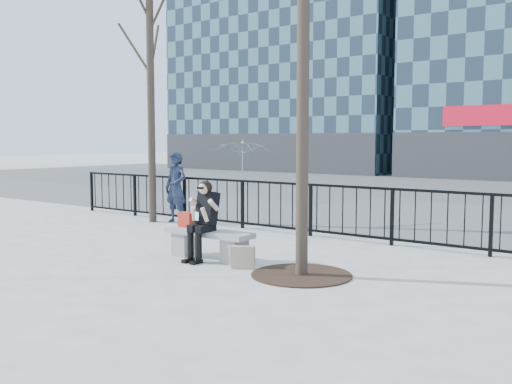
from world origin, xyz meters
The scene contains 12 objects.
ground centered at (0.00, 0.00, 0.00)m, with size 120.00×120.00×0.00m, color gray.
street_surface centered at (0.00, 15.00, 0.00)m, with size 60.00×23.00×0.01m, color #474747.
railing centered at (0.00, 3.00, 0.55)m, with size 14.00×0.06×1.10m.
building_left centered at (-15.00, 27.00, 11.30)m, with size 16.20×10.20×22.60m.
tree_left centered at (-4.00, 2.50, 4.86)m, with size 2.80×2.80×6.50m.
tree_grate centered at (1.90, -0.10, 0.01)m, with size 1.50×1.50×0.02m, color black.
bench_main centered at (0.00, 0.00, 0.30)m, with size 1.65×0.46×0.49m.
seated_woman centered at (0.00, -0.16, 0.67)m, with size 0.50×0.64×1.34m.
handbag centered at (-0.53, 0.02, 0.62)m, with size 0.32×0.15×0.26m, color #A82314.
shopping_bag centered at (0.91, -0.23, 0.18)m, with size 0.37×0.14×0.35m, color #CCB690.
standing_man centered at (-3.45, 2.75, 0.86)m, with size 0.63×0.41×1.71m, color black.
vendor_umbrella centered at (-5.14, 7.57, 1.02)m, with size 2.22×2.27×2.04m, color #D1E031.
Camera 1 is at (6.27, -7.20, 2.01)m, focal length 40.00 mm.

